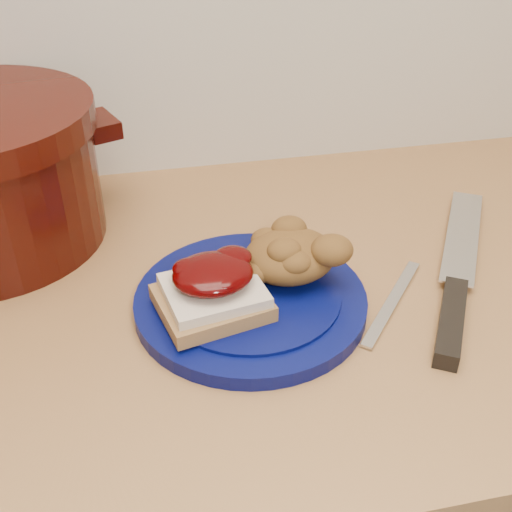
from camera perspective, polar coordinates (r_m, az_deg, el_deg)
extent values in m
cylinder|color=#050A46|center=(0.66, -0.48, -4.05)|extent=(0.27, 0.27, 0.02)
cube|color=olive|center=(0.63, -3.93, -4.16)|extent=(0.12, 0.11, 0.02)
cube|color=beige|center=(0.63, -3.79, -3.06)|extent=(0.11, 0.10, 0.01)
ellipsoid|color=#300101|center=(0.62, -3.86, -1.58)|extent=(0.09, 0.08, 0.02)
ellipsoid|color=brown|center=(0.67, 3.04, 0.01)|extent=(0.11, 0.10, 0.05)
cube|color=black|center=(0.67, 16.96, -5.57)|extent=(0.08, 0.12, 0.02)
cube|color=silver|center=(0.80, 17.89, 1.83)|extent=(0.14, 0.20, 0.00)
cube|color=silver|center=(0.69, 12.01, -3.99)|extent=(0.11, 0.13, 0.00)
cube|color=black|center=(0.83, -13.79, 11.22)|extent=(0.06, 0.07, 0.02)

